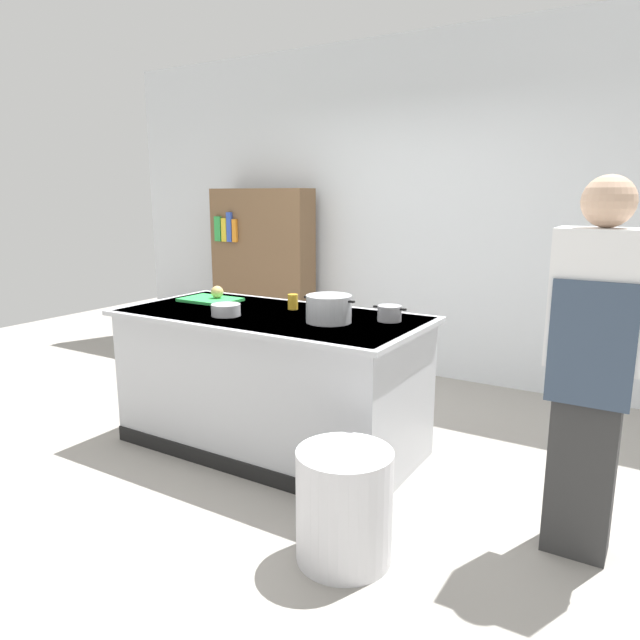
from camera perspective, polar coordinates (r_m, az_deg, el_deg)
name	(u,v)px	position (r m, az deg, el deg)	size (l,w,h in m)	color
ground_plane	(272,446)	(3.99, -4.67, -12.16)	(10.00, 10.00, 0.00)	#9E9991
back_wall	(405,210)	(5.47, 8.26, 10.55)	(6.40, 0.12, 3.00)	silver
counter_island	(271,379)	(3.82, -4.80, -5.78)	(1.98, 0.98, 0.90)	#B7BABF
cutting_board	(210,300)	(4.21, -10.66, 1.96)	(0.40, 0.28, 0.02)	green
onion	(217,292)	(4.20, -10.01, 2.71)	(0.09, 0.09, 0.09)	tan
stock_pot	(329,309)	(3.43, 0.87, 1.11)	(0.34, 0.27, 0.16)	#B7BABF
sauce_pan	(389,313)	(3.50, 6.79, 0.66)	(0.21, 0.14, 0.09)	#99999E
mixing_bowl	(226,310)	(3.68, -9.17, 0.98)	(0.18, 0.18, 0.07)	#B7BABF
juice_cup	(293,302)	(3.83, -2.67, 1.79)	(0.07, 0.07, 0.10)	yellow
trash_bin	(344,505)	(2.77, 2.38, -17.63)	(0.44, 0.44, 0.52)	silver
person_chef	(592,363)	(2.84, 25.05, -3.80)	(0.38, 0.25, 1.72)	#323232
bookshelf	(262,274)	(5.97, -5.64, 4.49)	(1.10, 0.31, 1.70)	brown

